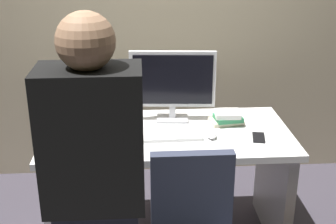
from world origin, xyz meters
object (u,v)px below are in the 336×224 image
at_px(desk, 167,166).
at_px(cup_by_monitor, 83,121).
at_px(cell_phone, 259,137).
at_px(keyboard, 166,137).
at_px(monitor, 173,82).
at_px(person_at_desk, 96,205).
at_px(book_stack, 227,118).
at_px(mouse, 211,135).
at_px(cup_near_keyboard, 104,140).

relative_size(desk, cup_by_monitor, 15.09).
bearing_deg(cell_phone, keyboard, -172.14).
relative_size(desk, monitor, 2.77).
height_order(person_at_desk, monitor, person_at_desk).
relative_size(keyboard, book_stack, 1.95).
distance_m(desk, person_at_desk, 1.03).
height_order(person_at_desk, cup_by_monitor, person_at_desk).
bearing_deg(person_at_desk, mouse, 53.07).
height_order(desk, monitor, monitor).
height_order(mouse, book_stack, book_stack).
height_order(monitor, cup_near_keyboard, monitor).
xyz_separation_m(desk, mouse, (0.25, -0.10, 0.25)).
height_order(monitor, mouse, monitor).
xyz_separation_m(keyboard, book_stack, (0.40, 0.19, 0.03)).
distance_m(desk, cell_phone, 0.60).
distance_m(cup_near_keyboard, cup_by_monitor, 0.31).
bearing_deg(cell_phone, person_at_desk, -126.89).
bearing_deg(cup_by_monitor, mouse, -13.47).
bearing_deg(cell_phone, monitor, 158.80).
distance_m(mouse, cell_phone, 0.28).
height_order(person_at_desk, keyboard, person_at_desk).
bearing_deg(monitor, mouse, -54.08).
height_order(desk, keyboard, keyboard).
distance_m(monitor, mouse, 0.43).
height_order(keyboard, cell_phone, keyboard).
distance_m(person_at_desk, book_stack, 1.25).
height_order(person_at_desk, mouse, person_at_desk).
xyz_separation_m(cup_by_monitor, book_stack, (0.90, 0.02, -0.01)).
xyz_separation_m(mouse, book_stack, (0.13, 0.20, 0.02)).
relative_size(mouse, book_stack, 0.45).
xyz_separation_m(keyboard, cell_phone, (0.55, -0.04, -0.01)).
bearing_deg(book_stack, desk, -165.10).
bearing_deg(monitor, cup_near_keyboard, -138.04).
distance_m(keyboard, mouse, 0.27).
bearing_deg(cup_by_monitor, book_stack, 1.11).
distance_m(keyboard, cell_phone, 0.55).
xyz_separation_m(desk, monitor, (0.04, 0.19, 0.49)).
xyz_separation_m(monitor, keyboard, (-0.06, -0.28, -0.25)).
xyz_separation_m(cup_near_keyboard, cell_phone, (0.90, 0.06, -0.04)).
bearing_deg(keyboard, book_stack, 23.74).
relative_size(monitor, cup_near_keyboard, 5.97).
bearing_deg(monitor, cell_phone, -32.88).
bearing_deg(keyboard, person_at_desk, -114.15).
height_order(book_stack, cell_phone, book_stack).
height_order(person_at_desk, cup_near_keyboard, person_at_desk).
bearing_deg(monitor, cup_by_monitor, -169.54).
height_order(keyboard, book_stack, book_stack).
bearing_deg(desk, keyboard, -100.90).
xyz_separation_m(monitor, cell_phone, (0.49, -0.32, -0.25)).
distance_m(desk, mouse, 0.37).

